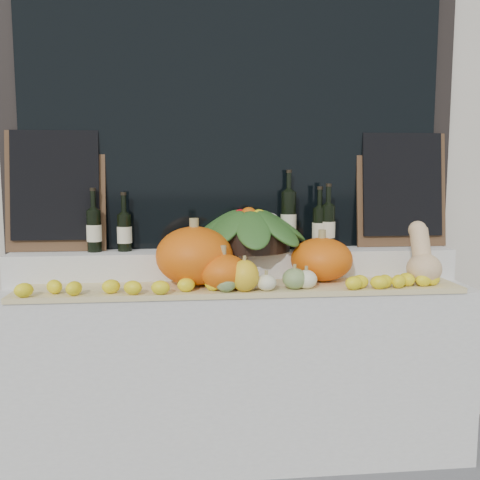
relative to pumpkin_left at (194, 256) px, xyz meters
name	(u,v)px	position (x,y,z in m)	size (l,w,h in m)	color
storefront_facade	(226,39)	(0.22, 0.79, 1.20)	(7.00, 0.94, 4.50)	beige
display_sill	(238,370)	(0.22, 0.07, -0.61)	(2.30, 0.55, 0.88)	silver
rear_tier	(236,265)	(0.22, 0.22, -0.09)	(2.30, 0.25, 0.16)	silver
straw_bedding	(241,288)	(0.22, -0.05, -0.15)	(2.10, 0.32, 0.03)	tan
pumpkin_left	(194,256)	(0.00, 0.00, 0.00)	(0.37, 0.37, 0.28)	orange
pumpkin_right	(322,259)	(0.63, 0.03, -0.03)	(0.31, 0.31, 0.22)	orange
pumpkin_center	(223,272)	(0.13, -0.11, -0.06)	(0.23, 0.23, 0.16)	orange
butternut_squash	(423,259)	(1.11, -0.08, -0.02)	(0.17, 0.22, 0.30)	#E3B885
decorative_gourds	(263,278)	(0.31, -0.16, -0.08)	(0.48, 0.15, 0.17)	#285E1C
lemon_heap	(244,284)	(0.22, -0.16, -0.11)	(2.20, 0.16, 0.06)	yellow
produce_bowl	(249,229)	(0.29, 0.21, 0.11)	(0.65, 0.65, 0.24)	black
wine_bottle_far_left	(94,230)	(-0.50, 0.23, 0.11)	(0.08, 0.08, 0.33)	black
wine_bottle_near_left	(124,232)	(-0.35, 0.24, 0.09)	(0.08, 0.08, 0.30)	black
wine_bottle_tall	(288,219)	(0.51, 0.25, 0.15)	(0.08, 0.08, 0.42)	black
wine_bottle_near_right	(319,228)	(0.66, 0.20, 0.11)	(0.08, 0.08, 0.33)	black
wine_bottle_far_right	(328,227)	(0.70, 0.18, 0.12)	(0.08, 0.08, 0.35)	black
chalkboard_left	(56,188)	(-0.70, 0.29, 0.32)	(0.50, 0.10, 0.62)	#4C331E
chalkboard_right	(402,187)	(1.14, 0.29, 0.32)	(0.50, 0.10, 0.62)	#4C331E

